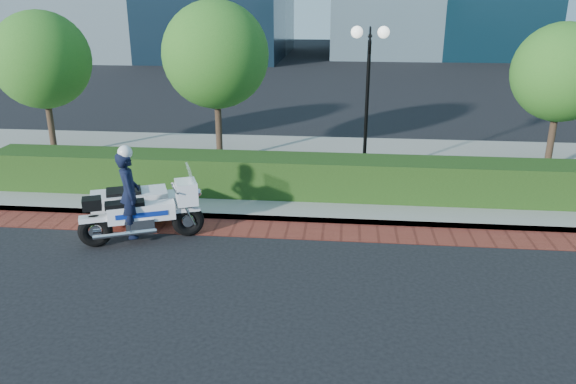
# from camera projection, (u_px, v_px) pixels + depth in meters

# --- Properties ---
(ground) EXTENTS (120.00, 120.00, 0.00)m
(ground) POSITION_uv_depth(u_px,v_px,m) (320.00, 261.00, 11.46)
(ground) COLOR black
(ground) RESTS_ON ground
(brick_strip) EXTENTS (60.00, 1.00, 0.01)m
(brick_strip) POSITION_uv_depth(u_px,v_px,m) (323.00, 231.00, 12.87)
(brick_strip) COLOR maroon
(brick_strip) RESTS_ON ground
(sidewalk) EXTENTS (60.00, 8.00, 0.15)m
(sidewalk) POSITION_uv_depth(u_px,v_px,m) (330.00, 171.00, 17.06)
(sidewalk) COLOR gray
(sidewalk) RESTS_ON ground
(hedge_main) EXTENTS (18.00, 1.20, 1.00)m
(hedge_main) POSITION_uv_depth(u_px,v_px,m) (327.00, 177.00, 14.62)
(hedge_main) COLOR black
(hedge_main) RESTS_ON sidewalk
(lamppost) EXTENTS (1.02, 0.70, 4.21)m
(lamppost) POSITION_uv_depth(u_px,v_px,m) (368.00, 79.00, 15.26)
(lamppost) COLOR black
(lamppost) RESTS_ON sidewalk
(tree_a) EXTENTS (3.00, 3.00, 4.58)m
(tree_a) POSITION_uv_depth(u_px,v_px,m) (42.00, 60.00, 17.36)
(tree_a) COLOR #332319
(tree_a) RESTS_ON sidewalk
(tree_b) EXTENTS (3.20, 3.20, 4.89)m
(tree_b) POSITION_uv_depth(u_px,v_px,m) (216.00, 55.00, 16.75)
(tree_b) COLOR #332319
(tree_b) RESTS_ON sidewalk
(tree_c) EXTENTS (2.80, 2.80, 4.30)m
(tree_c) POSITION_uv_depth(u_px,v_px,m) (562.00, 73.00, 15.92)
(tree_c) COLOR #332319
(tree_c) RESTS_ON sidewalk
(police_motorcycle) EXTENTS (2.79, 2.09, 2.19)m
(police_motorcycle) POSITION_uv_depth(u_px,v_px,m) (135.00, 204.00, 12.46)
(police_motorcycle) COLOR black
(police_motorcycle) RESTS_ON ground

